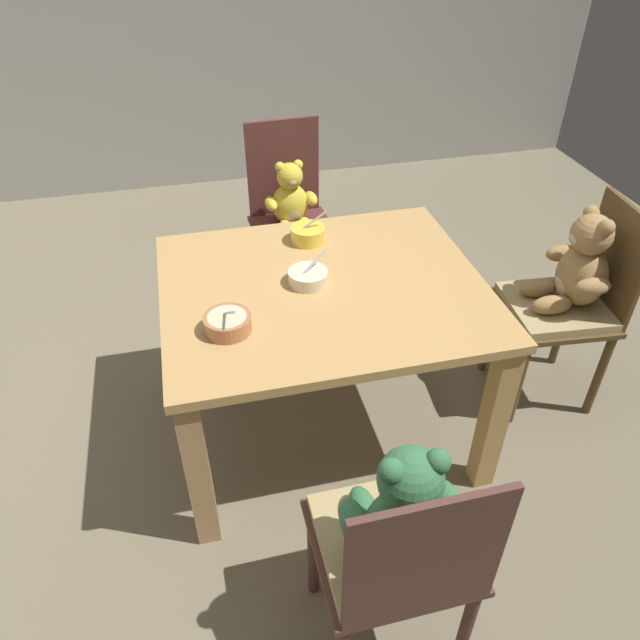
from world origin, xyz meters
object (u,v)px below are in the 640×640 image
(teddy_chair_far_center, at_px, (291,209))
(porridge_bowl_terracotta_near_left, at_px, (228,323))
(teddy_chair_near_front, at_px, (401,531))
(porridge_bowl_cream_center, at_px, (308,277))
(dining_table, at_px, (323,311))
(teddy_chair_near_right, at_px, (573,284))
(porridge_bowl_yellow_far_center, at_px, (308,234))

(teddy_chair_far_center, height_order, porridge_bowl_terracotta_near_left, teddy_chair_far_center)
(teddy_chair_far_center, relative_size, porridge_bowl_terracotta_near_left, 5.75)
(teddy_chair_near_front, bearing_deg, porridge_bowl_terracotta_near_left, 23.84)
(teddy_chair_far_center, bearing_deg, teddy_chair_near_front, -6.08)
(teddy_chair_far_center, bearing_deg, porridge_bowl_terracotta_near_left, -24.04)
(teddy_chair_near_front, xyz_separation_m, porridge_bowl_cream_center, (-0.03, 0.94, 0.16))
(teddy_chair_near_front, distance_m, porridge_bowl_terracotta_near_left, 0.83)
(porridge_bowl_terracotta_near_left, distance_m, porridge_bowl_cream_center, 0.37)
(dining_table, xyz_separation_m, teddy_chair_near_front, (-0.02, -0.92, -0.02))
(teddy_chair_near_right, bearing_deg, porridge_bowl_cream_center, 1.95)
(porridge_bowl_yellow_far_center, distance_m, porridge_bowl_terracotta_near_left, 0.62)
(teddy_chair_far_center, bearing_deg, porridge_bowl_yellow_far_center, -7.94)
(dining_table, relative_size, porridge_bowl_terracotta_near_left, 7.08)
(teddy_chair_near_front, distance_m, porridge_bowl_yellow_far_center, 1.24)
(dining_table, xyz_separation_m, teddy_chair_far_center, (0.06, 0.94, -0.05))
(dining_table, relative_size, porridge_bowl_yellow_far_center, 7.87)
(porridge_bowl_yellow_far_center, height_order, porridge_bowl_cream_center, porridge_bowl_yellow_far_center)
(porridge_bowl_cream_center, bearing_deg, teddy_chair_near_front, -88.44)
(teddy_chair_near_right, bearing_deg, porridge_bowl_yellow_far_center, -14.09)
(teddy_chair_near_right, bearing_deg, dining_table, 3.20)
(teddy_chair_near_front, height_order, porridge_bowl_terracotta_near_left, teddy_chair_near_front)
(porridge_bowl_yellow_far_center, height_order, porridge_bowl_terracotta_near_left, porridge_bowl_terracotta_near_left)
(teddy_chair_near_front, bearing_deg, porridge_bowl_yellow_far_center, -2.31)
(dining_table, xyz_separation_m, porridge_bowl_cream_center, (-0.05, 0.02, 0.14))
(dining_table, bearing_deg, porridge_bowl_cream_center, 153.55)
(teddy_chair_far_center, distance_m, porridge_bowl_cream_center, 0.94)
(porridge_bowl_cream_center, bearing_deg, teddy_chair_far_center, 82.97)
(teddy_chair_near_front, bearing_deg, porridge_bowl_cream_center, 0.99)
(teddy_chair_near_front, xyz_separation_m, teddy_chair_near_right, (1.03, 0.89, 0.00))
(teddy_chair_far_center, relative_size, porridge_bowl_yellow_far_center, 6.39)
(porridge_bowl_yellow_far_center, bearing_deg, teddy_chair_near_front, -91.73)
(teddy_chair_far_center, xyz_separation_m, porridge_bowl_cream_center, (-0.11, -0.91, 0.20))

